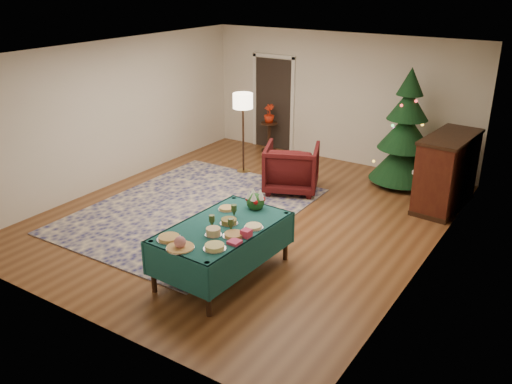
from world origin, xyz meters
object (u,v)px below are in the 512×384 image
Objects in this scene: buffet_table at (222,236)px; gift_box at (246,233)px; armchair at (292,166)px; floor_lamp at (243,106)px; christmas_tree at (405,134)px; piano at (446,172)px; side_table at (269,137)px; potted_plant at (269,118)px.

buffet_table is 16.48× the size of gift_box.
armchair is 0.61× the size of floor_lamp.
gift_box is 0.05× the size of christmas_tree.
buffet_table is 4.38m from piano.
armchair is at bearing -15.27° from floor_lamp.
buffet_table is 4.16m from floor_lamp.
side_table is at bearing 118.79° from gift_box.
armchair reaches higher than buffet_table.
piano is (2.59, 0.81, 0.14)m from armchair.
potted_plant reaches higher than buffet_table.
floor_lamp reaches higher than armchair.
gift_box is 0.08× the size of piano.
buffet_table is at bearing 169.82° from gift_box.
christmas_tree reaches higher than side_table.
potted_plant is at bearing 173.25° from christmas_tree.
armchair reaches higher than side_table.
floor_lamp is (-1.33, 0.36, 0.88)m from armchair.
armchair is at bearing -138.28° from christmas_tree.
gift_box is 3.46m from armchair.
armchair is 2.38× the size of potted_plant.
piano reaches higher than armchair.
piano is at bearing 70.66° from gift_box.
side_table is at bearing 0.00° from potted_plant.
floor_lamp is at bearing -38.16° from armchair.
armchair is at bearing 103.09° from buffet_table.
armchair is 0.64× the size of piano.
buffet_table is 2.86× the size of side_table.
christmas_tree reaches higher than armchair.
floor_lamp reaches higher than piano.
floor_lamp is 3.16m from christmas_tree.
potted_plant is at bearing 101.14° from floor_lamp.
christmas_tree is (3.23, -0.38, 0.22)m from potted_plant.
armchair is at bearing -48.50° from potted_plant.
buffet_table is 0.86× the size of christmas_tree.
piano is (3.91, 0.44, -0.75)m from floor_lamp.
side_table is at bearing 101.14° from floor_lamp.
piano is at bearing -13.60° from potted_plant.
armchair reaches higher than gift_box.
armchair is 0.44× the size of christmas_tree.
side_table is 0.46m from potted_plant.
gift_box is (0.43, -0.08, 0.19)m from buffet_table.
christmas_tree is (0.45, 4.68, 0.23)m from gift_box.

